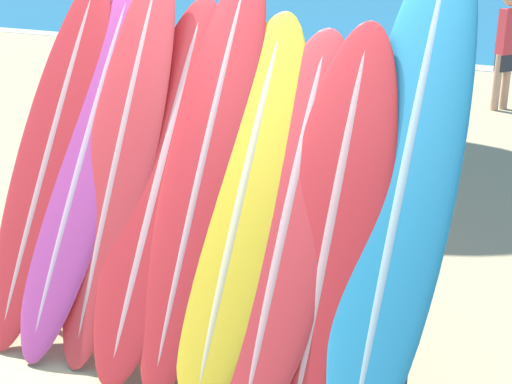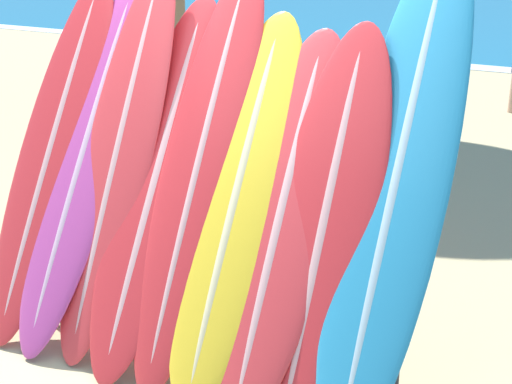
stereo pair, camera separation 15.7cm
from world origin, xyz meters
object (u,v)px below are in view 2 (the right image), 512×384
surfboard_rack (186,296)px  surfboard_slot_6 (280,225)px  surfboard_slot_5 (236,208)px  person_far_left (267,117)px  surfboard_slot_3 (156,185)px  surfboard_slot_8 (395,190)px  surfboard_slot_2 (118,158)px  surfboard_slot_4 (199,174)px  surfboard_slot_0 (53,153)px  surfboard_slot_1 (84,162)px  surfboard_slot_7 (324,229)px

surfboard_rack → surfboard_slot_6: 0.76m
surfboard_rack → surfboard_slot_5: surfboard_slot_5 is taller
surfboard_slot_6 → person_far_left: size_ratio=1.24×
surfboard_slot_3 → surfboard_slot_8: surfboard_slot_8 is taller
surfboard_slot_5 → surfboard_slot_3: bearing=176.4°
surfboard_rack → surfboard_slot_2: surfboard_slot_2 is taller
surfboard_slot_4 → surfboard_slot_6: 0.57m
surfboard_slot_0 → surfboard_slot_6: 1.62m
surfboard_slot_0 → surfboard_slot_1: surfboard_slot_0 is taller
surfboard_slot_4 → surfboard_slot_5: (0.27, -0.06, -0.13)m
surfboard_slot_2 → surfboard_slot_7: bearing=-3.0°
surfboard_slot_0 → surfboard_slot_8: size_ratio=0.89×
surfboard_slot_0 → surfboard_slot_7: 1.86m
surfboard_slot_5 → person_far_left: (-1.09, 2.32, -0.15)m
surfboard_slot_4 → surfboard_slot_7: 0.79m
surfboard_slot_3 → surfboard_slot_8: 1.37m
surfboard_rack → surfboard_slot_2: bearing=165.3°
surfboard_slot_5 → surfboard_slot_8: bearing=8.3°
surfboard_rack → surfboard_slot_1: size_ratio=1.19×
surfboard_rack → surfboard_slot_3: (-0.26, 0.11, 0.58)m
surfboard_rack → surfboard_slot_4: surfboard_slot_4 is taller
person_far_left → surfboard_slot_7: bearing=170.9°
surfboard_slot_0 → person_far_left: bearing=83.3°
surfboard_slot_2 → surfboard_slot_5: surfboard_slot_2 is taller
surfboard_slot_8 → surfboard_slot_6: bearing=-166.2°
surfboard_slot_3 → surfboard_slot_7: surfboard_slot_3 is taller
surfboard_slot_3 → person_far_left: bearing=103.3°
surfboard_slot_1 → person_far_left: 2.28m
surfboard_rack → surfboard_slot_5: size_ratio=1.27×
surfboard_rack → person_far_left: (-0.80, 2.40, 0.41)m
surfboard_slot_3 → surfboard_slot_2: bearing=174.2°
surfboard_slot_0 → person_far_left: 2.29m
surfboard_slot_3 → surfboard_slot_5: (0.55, -0.03, -0.02)m
surfboard_slot_3 → surfboard_slot_7: size_ratio=1.04×
surfboard_rack → surfboard_slot_5: bearing=15.5°
surfboard_slot_3 → surfboard_slot_4: bearing=6.0°
surfboard_slot_1 → surfboard_slot_7: (1.60, -0.06, -0.08)m
surfboard_rack → surfboard_slot_2: (-0.55, 0.14, 0.68)m
surfboard_slot_3 → surfboard_slot_8: bearing=3.6°
surfboard_slot_5 → person_far_left: size_ratio=1.28×
surfboard_slot_3 → surfboard_slot_6: 0.82m
surfboard_slot_1 → surfboard_slot_4: (0.82, 0.01, 0.06)m
surfboard_slot_2 → surfboard_slot_5: (0.84, -0.06, -0.13)m
surfboard_slot_0 → person_far_left: size_ratio=1.39×
surfboard_slot_2 → surfboard_slot_7: size_ratio=1.14×
surfboard_slot_1 → person_far_left: (0.01, 2.27, -0.22)m
surfboard_slot_5 → surfboard_slot_7: bearing=-0.9°
surfboard_slot_0 → surfboard_slot_5: size_ratio=1.08×
surfboard_slot_1 → surfboard_slot_2: bearing=2.2°
surfboard_slot_5 → surfboard_slot_6: bearing=-3.0°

